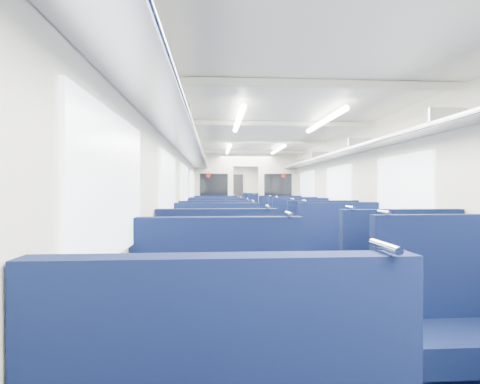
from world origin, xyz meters
TOP-DOWN VIEW (x-y plane):
  - floor at (0.00, 0.00)m, footprint 2.80×18.00m
  - ceiling at (0.00, 0.00)m, footprint 2.80×18.00m
  - wall_left at (-1.40, 0.00)m, footprint 0.02×18.00m
  - dado_left at (-1.39, 0.00)m, footprint 0.03×17.90m
  - wall_right at (1.40, 0.00)m, footprint 0.02×18.00m
  - dado_right at (1.39, 0.00)m, footprint 0.03×17.90m
  - wall_far at (0.00, 9.00)m, footprint 2.80×0.02m
  - luggage_rack_left at (-1.21, 0.00)m, footprint 0.36×17.40m
  - luggage_rack_right at (1.21, 0.00)m, footprint 0.36×17.40m
  - windows at (0.00, -0.46)m, footprint 2.78×15.60m
  - ceiling_fittings at (0.00, -0.26)m, footprint 2.70×16.06m
  - end_door at (0.00, 8.94)m, footprint 0.75×0.06m
  - bulkhead at (-0.00, 2.93)m, footprint 2.80×0.10m
  - seat_6 at (-0.83, -4.88)m, footprint 1.12×0.62m
  - seat_7 at (0.83, -4.77)m, footprint 1.12×0.62m
  - seat_8 at (-0.83, -3.59)m, footprint 1.12×0.62m
  - seat_9 at (0.83, -3.79)m, footprint 1.12×0.62m
  - seat_10 at (-0.83, -2.54)m, footprint 1.12×0.62m
  - seat_11 at (0.83, -2.41)m, footprint 1.12×0.62m
  - seat_12 at (-0.83, -1.42)m, footprint 1.12×0.62m
  - seat_13 at (0.83, -1.34)m, footprint 1.12×0.62m
  - seat_14 at (-0.83, -0.20)m, footprint 1.12×0.62m
  - seat_15 at (0.83, -0.19)m, footprint 1.12×0.62m
  - seat_16 at (-0.83, 0.92)m, footprint 1.12×0.62m
  - seat_17 at (0.83, 1.02)m, footprint 1.12×0.62m
  - seat_18 at (-0.83, 2.01)m, footprint 1.12×0.62m
  - seat_19 at (0.83, 2.05)m, footprint 1.12×0.62m
  - seat_20 at (-0.83, 4.14)m, footprint 1.12×0.62m
  - seat_21 at (0.83, 4.22)m, footprint 1.12×0.62m
  - seat_22 at (-0.83, 5.31)m, footprint 1.12×0.62m
  - seat_23 at (0.83, 5.34)m, footprint 1.12×0.62m
  - seat_24 at (-0.83, 6.30)m, footprint 1.12×0.62m
  - seat_25 at (0.83, 6.36)m, footprint 1.12×0.62m
  - seat_26 at (-0.83, 7.53)m, footprint 1.12×0.62m
  - seat_27 at (0.83, 7.49)m, footprint 1.12×0.62m

SIDE VIEW (x-z plane):
  - floor at x=0.00m, z-range -0.01..0.01m
  - dado_left at x=-1.39m, z-range 0.00..0.70m
  - dado_right at x=1.39m, z-range 0.00..0.70m
  - seat_6 at x=-0.83m, z-range -0.24..1.01m
  - seat_7 at x=0.83m, z-range -0.24..1.01m
  - seat_8 at x=-0.83m, z-range -0.24..1.01m
  - seat_9 at x=0.83m, z-range -0.24..1.01m
  - seat_10 at x=-0.83m, z-range -0.24..1.01m
  - seat_11 at x=0.83m, z-range -0.24..1.01m
  - seat_12 at x=-0.83m, z-range -0.24..1.01m
  - seat_13 at x=0.83m, z-range -0.24..1.01m
  - seat_14 at x=-0.83m, z-range -0.24..1.01m
  - seat_15 at x=0.83m, z-range -0.24..1.01m
  - seat_16 at x=-0.83m, z-range -0.24..1.01m
  - seat_17 at x=0.83m, z-range -0.24..1.01m
  - seat_18 at x=-0.83m, z-range -0.24..1.01m
  - seat_19 at x=0.83m, z-range -0.24..1.01m
  - seat_20 at x=-0.83m, z-range -0.24..1.01m
  - seat_21 at x=0.83m, z-range -0.24..1.01m
  - seat_22 at x=-0.83m, z-range -0.24..1.01m
  - seat_23 at x=0.83m, z-range -0.24..1.01m
  - seat_24 at x=-0.83m, z-range -0.24..1.01m
  - seat_25 at x=0.83m, z-range -0.24..1.01m
  - seat_26 at x=-0.83m, z-range -0.24..1.01m
  - seat_27 at x=0.83m, z-range -0.24..1.01m
  - end_door at x=0.00m, z-range 0.00..2.00m
  - wall_left at x=-1.40m, z-range 0.00..2.35m
  - wall_right at x=1.40m, z-range 0.00..2.35m
  - wall_far at x=0.00m, z-range 0.00..2.35m
  - bulkhead at x=0.00m, z-range 0.06..2.41m
  - windows at x=0.00m, z-range 1.04..1.79m
  - luggage_rack_left at x=-1.21m, z-range 1.88..2.06m
  - luggage_rack_right at x=1.21m, z-range 1.88..2.06m
  - ceiling_fittings at x=0.00m, z-range 2.23..2.35m
  - ceiling at x=0.00m, z-range 2.35..2.35m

